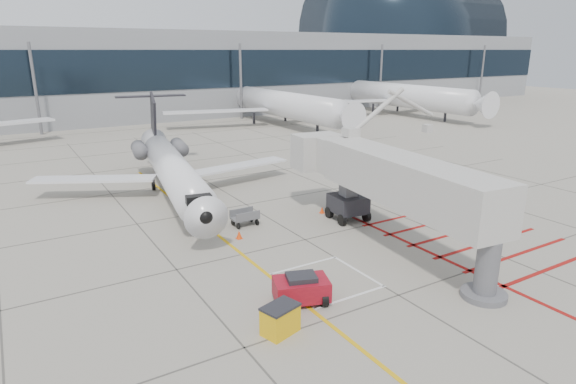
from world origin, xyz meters
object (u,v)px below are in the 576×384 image
regional_jet (176,158)px  jet_bridge (404,190)px  pushback_tug (301,288)px  spill_bin (280,319)px

regional_jet → jet_bridge: size_ratio=1.50×
regional_jet → pushback_tug: size_ratio=11.00×
regional_jet → spill_bin: (-2.07, -18.45, -2.90)m
jet_bridge → spill_bin: 11.21m
pushback_tug → regional_jet: bearing=109.0°
jet_bridge → regional_jet: bearing=124.6°
regional_jet → jet_bridge: jet_bridge is taller
jet_bridge → spill_bin: jet_bridge is taller
jet_bridge → pushback_tug: (-8.08, -2.09, -2.88)m
pushback_tug → spill_bin: bearing=-122.3°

